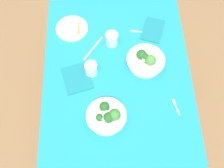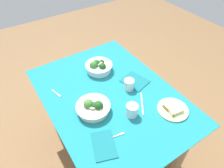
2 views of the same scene
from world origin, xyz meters
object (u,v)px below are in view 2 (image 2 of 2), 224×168
fork_by_near_bowl (118,135)px  napkin_folded_lower (104,145)px  water_glass_center (129,84)px  water_glass_side (132,110)px  fork_by_far_bowl (57,93)px  table_knife_left (142,103)px  bread_side_plate (173,109)px  broccoli_bowl_far (99,67)px  napkin_folded_upper (135,81)px  broccoli_bowl_near (93,107)px

fork_by_near_bowl → napkin_folded_lower: 0.10m
water_glass_center → water_glass_side: 0.25m
fork_by_far_bowl → table_knife_left: size_ratio=0.50×
bread_side_plate → fork_by_near_bowl: size_ratio=2.19×
broccoli_bowl_far → napkin_folded_upper: size_ratio=1.17×
fork_by_far_bowl → broccoli_bowl_far: bearing=83.8°
bread_side_plate → fork_by_far_bowl: (-0.57, -0.60, -0.01)m
water_glass_side → fork_by_near_bowl: 0.19m
broccoli_bowl_near → broccoli_bowl_far: bearing=144.9°
broccoli_bowl_near → water_glass_center: size_ratio=2.80×
table_knife_left → napkin_folded_upper: napkin_folded_upper is taller
broccoli_bowl_near → fork_by_near_bowl: size_ratio=2.42×
broccoli_bowl_near → table_knife_left: bearing=67.9°
broccoli_bowl_near → napkin_folded_lower: bearing=-16.3°
napkin_folded_upper → water_glass_side: bearing=-41.4°
water_glass_center → table_knife_left: water_glass_center is taller
bread_side_plate → napkin_folded_lower: size_ratio=1.09×
water_glass_side → fork_by_far_bowl: size_ratio=0.85×
bread_side_plate → fork_by_far_bowl: bearing=-133.8°
broccoli_bowl_far → table_knife_left: size_ratio=1.07×
fork_by_far_bowl → napkin_folded_lower: 0.55m
broccoli_bowl_far → water_glass_side: size_ratio=2.50×
napkin_folded_lower → napkin_folded_upper: bearing=124.7°
fork_by_near_bowl → napkin_folded_upper: (-0.33, 0.38, 0.00)m
broccoli_bowl_near → bread_side_plate: size_ratio=1.10×
bread_side_plate → water_glass_center: water_glass_center is taller
fork_by_near_bowl → napkin_folded_upper: napkin_folded_upper is taller
bread_side_plate → napkin_folded_upper: bearing=-174.2°
table_knife_left → broccoli_bowl_far: bearing=-136.4°
broccoli_bowl_far → napkin_folded_lower: broccoli_bowl_far is taller
fork_by_far_bowl → fork_by_near_bowl: size_ratio=1.08×
water_glass_side → broccoli_bowl_far: bearing=174.7°
fork_by_far_bowl → napkin_folded_upper: 0.60m
napkin_folded_upper → fork_by_near_bowl: bearing=-49.4°
bread_side_plate → fork_by_far_bowl: bread_side_plate is taller
water_glass_center → bread_side_plate: bearing=20.5°
water_glass_side → bread_side_plate: bearing=64.3°
broccoli_bowl_near → napkin_folded_upper: bearing=101.2°
broccoli_bowl_far → water_glass_side: (0.51, -0.05, 0.00)m
fork_by_far_bowl → table_knife_left: 0.62m
water_glass_center → table_knife_left: 0.18m
table_knife_left → napkin_folded_upper: bearing=-169.8°
fork_by_near_bowl → napkin_folded_upper: bearing=50.1°
fork_by_far_bowl → table_knife_left: bearing=33.1°
napkin_folded_upper → napkin_folded_lower: size_ratio=0.99×
fork_by_near_bowl → fork_by_far_bowl: bearing=117.9°
water_glass_center → napkin_folded_lower: 0.50m
broccoli_bowl_far → fork_by_near_bowl: size_ratio=2.31×
napkin_folded_upper → napkin_folded_lower: same height
fork_by_near_bowl → napkin_folded_lower: napkin_folded_lower is taller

